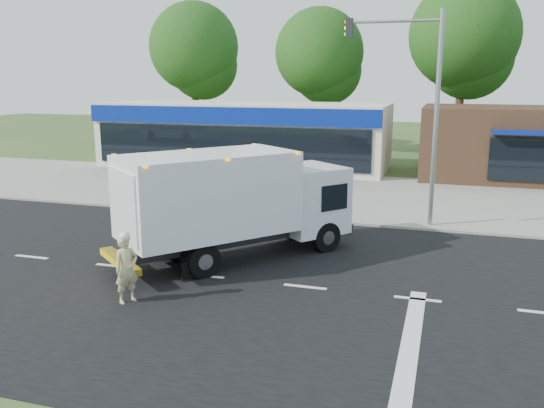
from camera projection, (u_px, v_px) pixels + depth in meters
The scene contains 11 objects.
ground at pixel (305, 287), 15.77m from camera, with size 120.00×120.00×0.00m, color #385123.
road_asphalt at pixel (305, 287), 15.77m from camera, with size 60.00×14.00×0.02m, color black.
sidewalk at pixel (354, 217), 23.40m from camera, with size 60.00×2.40×0.12m, color gray.
parking_apron at pixel (373, 191), 28.82m from camera, with size 60.00×9.00×0.02m, color gray.
lane_markings at pixel (345, 311), 14.12m from camera, with size 55.20×7.00×0.01m.
ems_box_truck at pixel (233, 198), 17.82m from camera, with size 6.78×7.48×3.44m.
emergency_worker at pixel (126, 268), 14.55m from camera, with size 0.68×0.77×1.88m.
retail_strip_mall at pixel (244, 135), 36.51m from camera, with size 18.00×6.20×4.00m.
brown_storefront at pixel (515, 143), 31.94m from camera, with size 10.00×6.70×4.00m.
traffic_signal_pole at pixel (419, 97), 21.10m from camera, with size 3.51×0.25×8.00m.
background_trees at pixel (391, 51), 40.66m from camera, with size 36.77×7.39×12.10m.
Camera 1 is at (3.54, -14.49, 5.67)m, focal length 38.00 mm.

